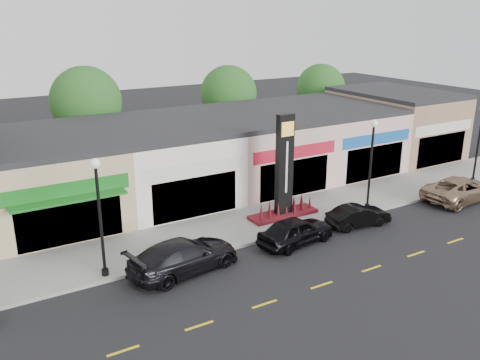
{
  "coord_description": "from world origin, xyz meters",
  "views": [
    {
      "loc": [
        -13.17,
        -18.19,
        11.39
      ],
      "look_at": [
        -0.04,
        4.0,
        2.91
      ],
      "focal_mm": 38.0,
      "sensor_mm": 36.0,
      "label": 1
    }
  ],
  "objects_px": {
    "lamp_east_far": "(479,136)",
    "car_black_sedan": "(296,231)",
    "lamp_west_near": "(99,206)",
    "car_black_conv": "(358,216)",
    "lamp_east_near": "(371,156)",
    "car_gold_suv": "(461,189)",
    "pylon_sign": "(284,181)",
    "car_dark_sedan": "(184,256)"
  },
  "relations": [
    {
      "from": "lamp_east_far",
      "to": "car_black_conv",
      "type": "xyz_separation_m",
      "value": [
        -12.04,
        -1.39,
        -2.87
      ]
    },
    {
      "from": "pylon_sign",
      "to": "car_black_conv",
      "type": "relative_size",
      "value": 1.62
    },
    {
      "from": "lamp_east_far",
      "to": "car_gold_suv",
      "type": "distance_m",
      "value": 4.76
    },
    {
      "from": "lamp_east_far",
      "to": "pylon_sign",
      "type": "relative_size",
      "value": 0.91
    },
    {
      "from": "pylon_sign",
      "to": "car_dark_sedan",
      "type": "xyz_separation_m",
      "value": [
        -7.67,
        -2.96,
        -1.49
      ]
    },
    {
      "from": "lamp_east_near",
      "to": "car_gold_suv",
      "type": "distance_m",
      "value": 7.18
    },
    {
      "from": "lamp_west_near",
      "to": "car_black_conv",
      "type": "xyz_separation_m",
      "value": [
        13.96,
        -1.39,
        -2.87
      ]
    },
    {
      "from": "car_black_sedan",
      "to": "lamp_east_near",
      "type": "bearing_deg",
      "value": -84.37
    },
    {
      "from": "car_gold_suv",
      "to": "car_dark_sedan",
      "type": "bearing_deg",
      "value": 86.2
    },
    {
      "from": "lamp_east_far",
      "to": "car_black_conv",
      "type": "distance_m",
      "value": 12.46
    },
    {
      "from": "lamp_east_near",
      "to": "pylon_sign",
      "type": "distance_m",
      "value": 5.42
    },
    {
      "from": "lamp_west_near",
      "to": "pylon_sign",
      "type": "relative_size",
      "value": 0.91
    },
    {
      "from": "lamp_west_near",
      "to": "pylon_sign",
      "type": "xyz_separation_m",
      "value": [
        11.0,
        1.7,
        -1.2
      ]
    },
    {
      "from": "lamp_east_near",
      "to": "car_black_sedan",
      "type": "relative_size",
      "value": 1.27
    },
    {
      "from": "car_gold_suv",
      "to": "lamp_east_far",
      "type": "bearing_deg",
      "value": -68.04
    },
    {
      "from": "car_gold_suv",
      "to": "lamp_west_near",
      "type": "bearing_deg",
      "value": 83.15
    },
    {
      "from": "lamp_west_near",
      "to": "car_dark_sedan",
      "type": "relative_size",
      "value": 1.01
    },
    {
      "from": "lamp_east_far",
      "to": "car_gold_suv",
      "type": "relative_size",
      "value": 0.99
    },
    {
      "from": "lamp_west_near",
      "to": "pylon_sign",
      "type": "bearing_deg",
      "value": 8.77
    },
    {
      "from": "car_black_conv",
      "to": "car_gold_suv",
      "type": "xyz_separation_m",
      "value": [
        8.48,
        -0.24,
        0.16
      ]
    },
    {
      "from": "lamp_east_far",
      "to": "car_black_sedan",
      "type": "bearing_deg",
      "value": -174.79
    },
    {
      "from": "pylon_sign",
      "to": "car_gold_suv",
      "type": "relative_size",
      "value": 1.09
    },
    {
      "from": "lamp_west_near",
      "to": "lamp_east_near",
      "type": "xyz_separation_m",
      "value": [
        16.0,
        0.0,
        0.0
      ]
    },
    {
      "from": "lamp_west_near",
      "to": "lamp_east_far",
      "type": "bearing_deg",
      "value": 0.0
    },
    {
      "from": "lamp_east_far",
      "to": "pylon_sign",
      "type": "distance_m",
      "value": 15.14
    },
    {
      "from": "lamp_east_near",
      "to": "lamp_east_far",
      "type": "distance_m",
      "value": 10.0
    },
    {
      "from": "lamp_west_near",
      "to": "lamp_east_near",
      "type": "bearing_deg",
      "value": 0.0
    },
    {
      "from": "lamp_east_far",
      "to": "lamp_east_near",
      "type": "bearing_deg",
      "value": 180.0
    },
    {
      "from": "lamp_east_far",
      "to": "car_dark_sedan",
      "type": "distance_m",
      "value": 22.87
    },
    {
      "from": "lamp_east_far",
      "to": "lamp_west_near",
      "type": "bearing_deg",
      "value": 180.0
    },
    {
      "from": "lamp_east_near",
      "to": "car_black_sedan",
      "type": "height_order",
      "value": "lamp_east_near"
    },
    {
      "from": "pylon_sign",
      "to": "car_black_sedan",
      "type": "bearing_deg",
      "value": -114.62
    },
    {
      "from": "lamp_west_near",
      "to": "car_black_sedan",
      "type": "distance_m",
      "value": 10.03
    },
    {
      "from": "lamp_west_near",
      "to": "car_dark_sedan",
      "type": "height_order",
      "value": "lamp_west_near"
    },
    {
      "from": "lamp_east_far",
      "to": "car_black_sedan",
      "type": "relative_size",
      "value": 1.27
    },
    {
      "from": "lamp_east_near",
      "to": "car_black_conv",
      "type": "bearing_deg",
      "value": -145.66
    },
    {
      "from": "lamp_east_near",
      "to": "lamp_east_far",
      "type": "xyz_separation_m",
      "value": [
        10.0,
        0.0,
        0.0
      ]
    },
    {
      "from": "car_black_conv",
      "to": "car_gold_suv",
      "type": "relative_size",
      "value": 0.67
    },
    {
      "from": "pylon_sign",
      "to": "car_gold_suv",
      "type": "distance_m",
      "value": 12.01
    },
    {
      "from": "pylon_sign",
      "to": "car_black_sedan",
      "type": "xyz_separation_m",
      "value": [
        -1.47,
        -3.2,
        -1.54
      ]
    },
    {
      "from": "lamp_east_far",
      "to": "pylon_sign",
      "type": "xyz_separation_m",
      "value": [
        -15.0,
        1.7,
        -1.2
      ]
    },
    {
      "from": "car_black_sedan",
      "to": "car_gold_suv",
      "type": "distance_m",
      "value": 12.91
    }
  ]
}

